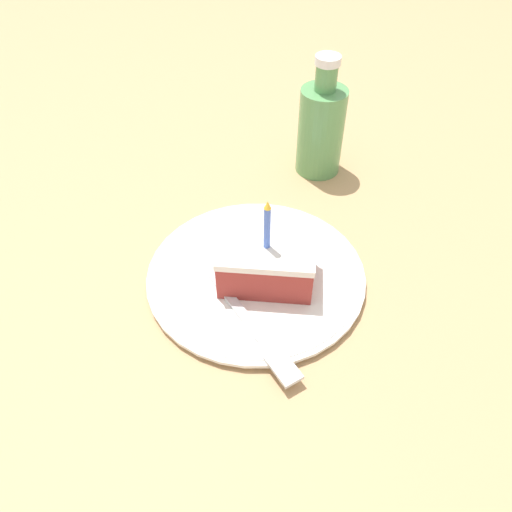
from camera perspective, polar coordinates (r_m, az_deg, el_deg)
The scene contains 5 objects.
ground_plane at distance 0.65m, azimuth -0.75°, elevation -5.59°, with size 2.40×2.40×0.04m.
plate at distance 0.65m, azimuth 0.00°, elevation -2.15°, with size 0.28×0.28×0.01m.
cake_slice at distance 0.61m, azimuth 1.19°, elevation -0.79°, with size 0.08×0.12×0.13m.
fork at distance 0.58m, azimuth -0.03°, elevation -8.62°, with size 0.16×0.13×0.01m.
bottle at distance 0.80m, azimuth 7.44°, elevation 14.34°, with size 0.07×0.07×0.19m.
Camera 1 is at (-0.41, -0.05, 0.48)m, focal length 35.00 mm.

